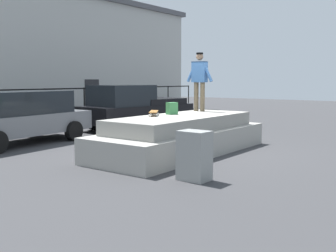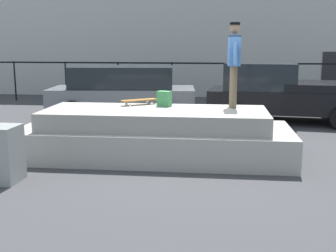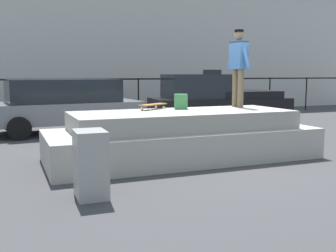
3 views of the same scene
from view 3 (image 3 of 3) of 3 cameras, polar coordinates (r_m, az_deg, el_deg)
name	(u,v)px [view 3 (image 3 of 3)]	position (r m, az deg, el deg)	size (l,w,h in m)	color
ground_plane	(204,155)	(8.99, 5.10, -4.12)	(60.00, 60.00, 0.00)	#38383A
concrete_ledge	(183,137)	(8.49, 2.14, -1.60)	(5.65, 2.14, 1.02)	#9E9B93
skateboarder	(238,62)	(9.57, 9.97, 8.88)	(0.26, 0.91, 1.78)	brown
skateboard	(153,105)	(8.81, -2.15, 3.02)	(0.79, 0.63, 0.12)	brown
backpack	(181,102)	(8.86, 1.83, 3.48)	(0.28, 0.20, 0.34)	#33723F
car_grey_hatchback_near	(64,104)	(12.73, -14.54, 3.03)	(4.80, 2.41, 1.63)	slate
car_black_pickup_mid	(215,100)	(13.98, 6.64, 3.66)	(4.87, 2.63, 1.78)	black
utility_box	(91,164)	(5.96, -10.93, -5.32)	(0.44, 0.60, 0.99)	gray
fence_row	(113,90)	(16.42, -7.86, 5.13)	(24.06, 0.06, 1.62)	black
warehouse_building	(85,45)	(21.98, -11.68, 11.25)	(28.70, 7.61, 6.62)	#B2B2AD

